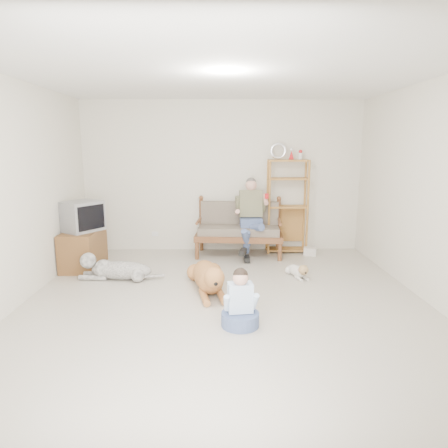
{
  "coord_description": "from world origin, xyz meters",
  "views": [
    {
      "loc": [
        -0.1,
        -4.49,
        1.92
      ],
      "look_at": [
        -0.0,
        1.0,
        0.83
      ],
      "focal_mm": 32.0,
      "sensor_mm": 36.0,
      "label": 1
    }
  ],
  "objects_px": {
    "golden_retriever": "(209,277)",
    "tv_stand": "(83,249)",
    "etagere": "(287,205)",
    "loveseat": "(239,228)"
  },
  "relations": [
    {
      "from": "golden_retriever",
      "to": "tv_stand",
      "type": "bearing_deg",
      "value": 142.12
    },
    {
      "from": "etagere",
      "to": "golden_retriever",
      "type": "bearing_deg",
      "value": -125.07
    },
    {
      "from": "loveseat",
      "to": "tv_stand",
      "type": "relative_size",
      "value": 1.71
    },
    {
      "from": "etagere",
      "to": "tv_stand",
      "type": "height_order",
      "value": "etagere"
    },
    {
      "from": "loveseat",
      "to": "tv_stand",
      "type": "xyz_separation_m",
      "value": [
        -2.51,
        -0.72,
        -0.19
      ]
    },
    {
      "from": "etagere",
      "to": "tv_stand",
      "type": "bearing_deg",
      "value": -165.37
    },
    {
      "from": "loveseat",
      "to": "golden_retriever",
      "type": "xyz_separation_m",
      "value": [
        -0.5,
        -1.79,
        -0.3
      ]
    },
    {
      "from": "loveseat",
      "to": "tv_stand",
      "type": "height_order",
      "value": "loveseat"
    },
    {
      "from": "tv_stand",
      "to": "golden_retriever",
      "type": "bearing_deg",
      "value": -27.0
    },
    {
      "from": "tv_stand",
      "to": "golden_retriever",
      "type": "height_order",
      "value": "tv_stand"
    }
  ]
}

